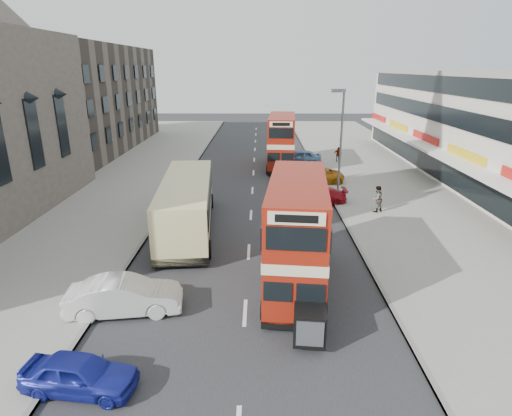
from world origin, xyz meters
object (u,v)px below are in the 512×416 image
(car_right_b, at_px, (315,176))
(pedestrian_near, at_px, (377,199))
(car_right_a, at_px, (319,196))
(pedestrian_far, at_px, (338,154))
(car_left_front, at_px, (125,296))
(car_right_c, at_px, (300,157))
(cyclist, at_px, (301,187))
(car_left_near, at_px, (80,374))
(bus_main, at_px, (297,235))
(coach, at_px, (187,203))
(bus_second, at_px, (282,142))
(street_lamp, at_px, (340,136))

(car_right_b, xyz_separation_m, pedestrian_near, (3.24, -7.79, 0.41))
(car_right_a, distance_m, pedestrian_far, 14.39)
(car_left_front, bearing_deg, pedestrian_near, -55.49)
(car_right_c, xyz_separation_m, cyclist, (-0.94, -11.33, -0.03))
(car_right_b, bearing_deg, car_left_front, -30.66)
(car_left_near, distance_m, car_right_b, 26.63)
(bus_main, bearing_deg, pedestrian_near, -116.45)
(car_right_c, relative_size, pedestrian_near, 2.36)
(car_left_near, bearing_deg, pedestrian_near, -31.88)
(coach, relative_size, car_right_a, 2.81)
(cyclist, bearing_deg, pedestrian_near, -40.89)
(coach, bearing_deg, bus_second, 63.47)
(street_lamp, bearing_deg, pedestrian_far, 79.71)
(bus_main, xyz_separation_m, car_left_near, (-7.20, -6.63, -1.95))
(street_lamp, distance_m, bus_second, 11.17)
(coach, distance_m, car_right_b, 14.32)
(pedestrian_near, bearing_deg, car_right_a, -61.25)
(street_lamp, xyz_separation_m, car_left_near, (-11.48, -20.39, -4.18))
(car_left_near, bearing_deg, bus_second, -7.03)
(car_left_front, relative_size, car_right_c, 1.05)
(coach, xyz_separation_m, car_right_c, (8.59, 18.56, -1.00))
(street_lamp, distance_m, car_right_c, 12.60)
(bus_main, height_order, pedestrian_near, bus_main)
(bus_second, height_order, car_right_c, bus_second)
(bus_main, relative_size, car_right_a, 2.23)
(street_lamp, bearing_deg, bus_second, 110.06)
(car_right_b, xyz_separation_m, cyclist, (-1.56, -3.69, 0.05))
(street_lamp, distance_m, car_left_front, 20.07)
(car_left_front, distance_m, car_right_c, 29.43)
(pedestrian_far, bearing_deg, car_right_c, -165.45)
(pedestrian_far, bearing_deg, car_right_a, -100.36)
(street_lamp, height_order, car_right_c, street_lamp)
(cyclist, bearing_deg, car_left_near, -113.23)
(car_right_a, height_order, car_right_b, car_right_b)
(car_left_near, relative_size, car_right_c, 0.82)
(car_right_a, height_order, car_right_c, car_right_c)
(bus_main, relative_size, bus_second, 0.98)
(street_lamp, relative_size, car_right_a, 2.01)
(cyclist, bearing_deg, car_right_b, 66.67)
(bus_second, distance_m, coach, 18.30)
(car_left_near, distance_m, car_right_a, 21.42)
(coach, relative_size, car_left_near, 3.18)
(pedestrian_far, bearing_deg, pedestrian_near, -85.52)
(car_right_c, relative_size, cyclist, 2.02)
(car_left_front, distance_m, cyclist, 18.63)
(pedestrian_far, bearing_deg, cyclist, -107.43)
(bus_main, height_order, cyclist, bus_main)
(bus_second, relative_size, car_left_near, 2.57)
(car_left_near, relative_size, car_right_a, 0.88)
(bus_main, xyz_separation_m, car_right_c, (2.51, 25.56, -1.82))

